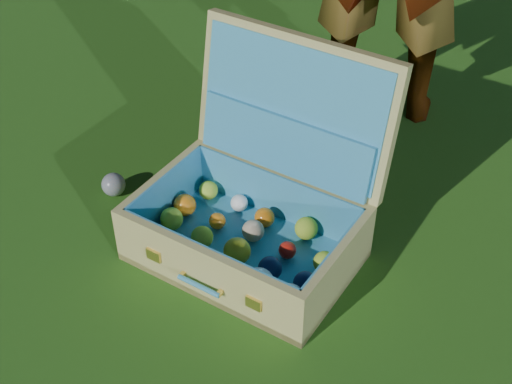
# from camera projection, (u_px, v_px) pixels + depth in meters

# --- Properties ---
(ground) EXTENTS (60.00, 60.00, 0.00)m
(ground) POSITION_uv_depth(u_px,v_px,m) (258.00, 228.00, 2.07)
(ground) COLOR #215114
(ground) RESTS_ON ground
(stray_ball) EXTENTS (0.07, 0.07, 0.07)m
(stray_ball) POSITION_uv_depth(u_px,v_px,m) (113.00, 185.00, 2.17)
(stray_ball) COLOR teal
(stray_ball) RESTS_ON ground
(suitcase) EXTENTS (0.65, 0.59, 0.55)m
(suitcase) POSITION_uv_depth(u_px,v_px,m) (261.00, 197.00, 1.93)
(suitcase) COLOR tan
(suitcase) RESTS_ON ground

